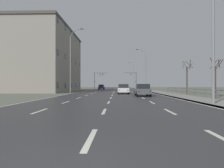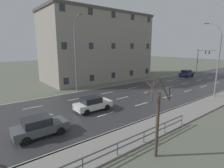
{
  "view_description": "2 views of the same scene",
  "coord_description": "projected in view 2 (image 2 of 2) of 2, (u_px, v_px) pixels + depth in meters",
  "views": [
    {
      "loc": [
        0.71,
        -3.16,
        1.44
      ],
      "look_at": [
        -0.84,
        53.67,
        1.71
      ],
      "focal_mm": 31.56,
      "sensor_mm": 36.0,
      "label": 1
    },
    {
      "loc": [
        17.73,
        18.51,
        6.93
      ],
      "look_at": [
        0.0,
        32.55,
        2.22
      ],
      "focal_mm": 28.74,
      "sensor_mm": 36.0,
      "label": 2
    }
  ],
  "objects": [
    {
      "name": "brick_building",
      "position": [
        98.0,
        47.0,
        38.41
      ],
      "size": [
        10.76,
        22.77,
        13.86
      ],
      "color": "gray",
      "rests_on": "ground"
    },
    {
      "name": "traffic_signal_left",
      "position": [
        202.0,
        56.0,
        50.9
      ],
      "size": [
        4.87,
        0.36,
        6.16
      ],
      "color": "#38383A",
      "rests_on": "ground"
    },
    {
      "name": "road_asphalt_strip",
      "position": [
        208.0,
        78.0,
        40.24
      ],
      "size": [
        14.0,
        120.0,
        0.03
      ],
      "color": "#303033",
      "rests_on": "ground"
    },
    {
      "name": "bare_tree_mid",
      "position": [
        158.0,
        119.0,
        11.05
      ],
      "size": [
        1.53,
        1.66,
        5.28
      ],
      "color": "#423328",
      "rests_on": "ground"
    },
    {
      "name": "car_near_right",
      "position": [
        187.0,
        73.0,
        42.56
      ],
      "size": [
        1.9,
        4.13,
        1.57
      ],
      "rotation": [
        0.0,
        0.0,
        0.02
      ],
      "color": "navy",
      "rests_on": "ground"
    },
    {
      "name": "street_lamp_left_bank",
      "position": [
        76.0,
        55.0,
        27.44
      ],
      "size": [
        2.4,
        0.24,
        11.46
      ],
      "color": "slate",
      "rests_on": "ground"
    },
    {
      "name": "ground_plane",
      "position": [
        178.0,
        85.0,
        32.96
      ],
      "size": [
        160.0,
        160.0,
        0.12
      ],
      "color": "#5B6051"
    },
    {
      "name": "car_mid_centre",
      "position": [
        40.0,
        126.0,
        14.06
      ],
      "size": [
        1.86,
        4.11,
        1.57
      ],
      "rotation": [
        0.0,
        0.0,
        -0.01
      ],
      "color": "#474C51",
      "rests_on": "ground"
    },
    {
      "name": "street_lamp_midground",
      "position": [
        217.0,
        61.0,
        24.33
      ],
      "size": [
        2.45,
        0.24,
        10.19
      ],
      "color": "slate",
      "rests_on": "ground"
    },
    {
      "name": "car_far_right",
      "position": [
        93.0,
        104.0,
        19.66
      ],
      "size": [
        1.9,
        4.13,
        1.57
      ],
      "rotation": [
        0.0,
        0.0,
        -0.02
      ],
      "color": "silver",
      "rests_on": "ground"
    }
  ]
}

